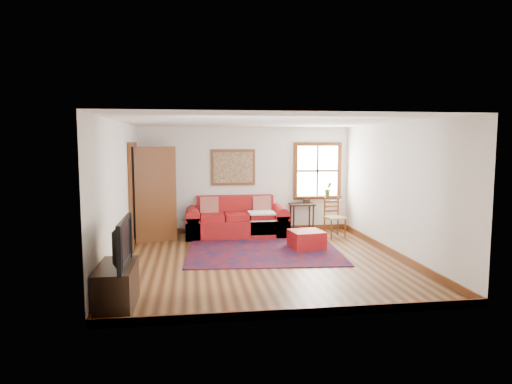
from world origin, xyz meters
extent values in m
plane|color=#3C2010|center=(0.00, 0.00, 0.00)|extent=(5.50, 5.50, 0.00)
cube|color=silver|center=(0.00, 2.75, 1.25)|extent=(5.00, 0.04, 2.50)
cube|color=silver|center=(0.00, -2.75, 1.25)|extent=(5.00, 0.04, 2.50)
cube|color=silver|center=(-2.50, 0.00, 1.25)|extent=(0.04, 5.50, 2.50)
cube|color=silver|center=(2.50, 0.00, 1.25)|extent=(0.04, 5.50, 2.50)
cube|color=white|center=(0.00, 0.00, 2.50)|extent=(5.00, 5.50, 0.04)
cube|color=#613114|center=(0.00, 2.73, 0.06)|extent=(5.00, 0.03, 0.12)
cube|color=#613114|center=(-2.48, 0.00, 0.06)|extent=(0.03, 5.50, 0.12)
cube|color=#613114|center=(2.48, 0.00, 0.06)|extent=(0.03, 5.50, 0.12)
cube|color=white|center=(1.75, 2.73, 1.45)|extent=(1.00, 0.02, 1.20)
cube|color=#613114|center=(1.75, 2.72, 2.09)|extent=(1.18, 0.06, 0.09)
cube|color=#613114|center=(1.75, 2.72, 0.80)|extent=(1.18, 0.06, 0.09)
cube|color=#613114|center=(1.21, 2.72, 1.45)|extent=(0.09, 0.06, 1.20)
cube|color=#613114|center=(2.29, 2.72, 1.45)|extent=(0.09, 0.06, 1.20)
cube|color=#613114|center=(1.75, 2.72, 1.45)|extent=(1.00, 0.04, 0.05)
cube|color=#613114|center=(1.75, 2.65, 0.83)|extent=(1.15, 0.20, 0.04)
imported|color=#2E5D20|center=(2.00, 2.63, 1.01)|extent=(0.18, 0.15, 0.33)
cube|color=black|center=(-2.49, 1.60, 1.02)|extent=(0.02, 0.90, 2.05)
cube|color=#613114|center=(-2.46, 1.11, 1.02)|extent=(0.06, 0.09, 2.05)
cube|color=#613114|center=(-2.46, 2.10, 1.02)|extent=(0.06, 0.09, 2.05)
cube|color=#613114|center=(-2.46, 1.60, 2.09)|extent=(0.06, 1.08, 0.09)
cube|color=#613114|center=(-2.04, 1.90, 1.02)|extent=(0.86, 0.35, 2.05)
cube|color=silver|center=(-2.04, 1.90, 1.13)|extent=(0.56, 0.22, 1.33)
cube|color=#613114|center=(-0.30, 2.73, 1.55)|extent=(1.05, 0.04, 0.85)
cube|color=tan|center=(-0.30, 2.69, 1.55)|extent=(0.92, 0.03, 0.72)
cube|color=#550C10|center=(0.10, 0.63, 0.01)|extent=(3.11, 2.56, 0.02)
cube|color=maroon|center=(-0.27, 2.24, 0.20)|extent=(2.30, 0.95, 0.40)
cube|color=maroon|center=(-0.27, 2.59, 0.65)|extent=(1.79, 0.26, 0.50)
cube|color=maroon|center=(-1.26, 2.24, 0.25)|extent=(0.32, 0.95, 0.50)
cube|color=maroon|center=(0.72, 2.24, 0.25)|extent=(0.32, 0.95, 0.50)
cube|color=orange|center=(-0.88, 2.42, 0.68)|extent=(0.42, 0.20, 0.44)
cube|color=orange|center=(0.34, 2.42, 0.68)|extent=(0.42, 0.20, 0.44)
cube|color=silver|center=(0.29, 2.06, 0.56)|extent=(0.58, 0.52, 0.04)
cube|color=maroon|center=(1.01, 0.84, 0.18)|extent=(0.70, 0.70, 0.36)
cube|color=black|center=(1.32, 2.52, 0.67)|extent=(0.57, 0.43, 0.04)
cylinder|color=black|center=(1.09, 2.34, 0.32)|extent=(0.04, 0.04, 0.65)
cylinder|color=black|center=(1.56, 2.34, 0.32)|extent=(0.04, 0.04, 0.65)
cylinder|color=black|center=(1.09, 2.69, 0.32)|extent=(0.04, 0.04, 0.65)
cylinder|color=black|center=(1.56, 2.69, 0.32)|extent=(0.04, 0.04, 0.65)
cube|color=tan|center=(1.93, 1.86, 0.44)|extent=(0.48, 0.46, 0.04)
cylinder|color=#613114|center=(1.79, 1.66, 0.21)|extent=(0.04, 0.04, 0.42)
cylinder|color=#613114|center=(2.13, 1.73, 0.21)|extent=(0.04, 0.04, 0.42)
cylinder|color=#613114|center=(1.73, 1.99, 0.44)|extent=(0.04, 0.04, 0.88)
cylinder|color=#613114|center=(2.07, 2.05, 0.44)|extent=(0.04, 0.04, 0.88)
cube|color=#613114|center=(1.90, 2.02, 0.68)|extent=(0.35, 0.10, 0.26)
cube|color=black|center=(-2.25, -2.07, 0.28)|extent=(0.46, 1.03, 0.56)
imported|color=black|center=(-2.23, -2.11, 0.87)|extent=(0.14, 1.06, 0.61)
cylinder|color=silver|center=(-2.20, -1.65, 0.65)|extent=(0.12, 0.12, 0.18)
cylinder|color=#FFA53F|center=(-2.20, -1.65, 0.62)|extent=(0.07, 0.07, 0.12)
camera|label=1|loc=(-1.27, -7.99, 2.14)|focal=32.00mm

